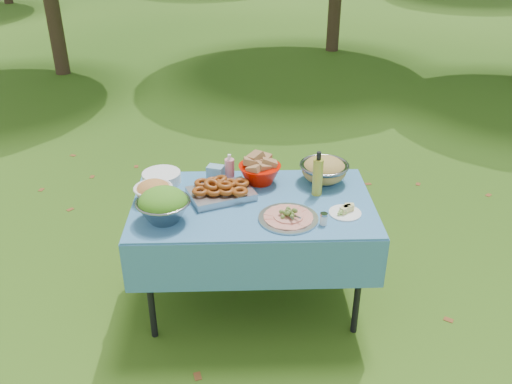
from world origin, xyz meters
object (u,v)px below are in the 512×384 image
(plate_stack, at_px, (162,177))
(oil_bottle, at_px, (318,173))
(salad_bowl, at_px, (163,205))
(pasta_bowl_steel, at_px, (324,169))
(picnic_table, at_px, (253,253))
(charcuterie_platter, at_px, (288,213))
(bread_bowl, at_px, (260,169))

(plate_stack, relative_size, oil_bottle, 0.86)
(salad_bowl, distance_m, pasta_bowl_steel, 1.08)
(picnic_table, height_order, pasta_bowl_steel, pasta_bowl_steel)
(picnic_table, distance_m, oil_bottle, 0.67)
(charcuterie_platter, xyz_separation_m, oil_bottle, (0.20, 0.30, 0.10))
(pasta_bowl_steel, bearing_deg, charcuterie_platter, -119.83)
(picnic_table, xyz_separation_m, pasta_bowl_steel, (0.47, 0.26, 0.46))
(charcuterie_platter, bearing_deg, plate_stack, 148.11)
(salad_bowl, bearing_deg, charcuterie_platter, -1.10)
(pasta_bowl_steel, xyz_separation_m, oil_bottle, (-0.07, -0.18, 0.06))
(charcuterie_platter, height_order, oil_bottle, oil_bottle)
(plate_stack, height_order, bread_bowl, bread_bowl)
(plate_stack, bearing_deg, bread_bowl, -1.40)
(charcuterie_platter, bearing_deg, bread_bowl, 107.28)
(picnic_table, distance_m, bread_bowl, 0.54)
(bread_bowl, distance_m, pasta_bowl_steel, 0.42)
(salad_bowl, relative_size, charcuterie_platter, 0.88)
(salad_bowl, height_order, pasta_bowl_steel, salad_bowl)
(pasta_bowl_steel, distance_m, oil_bottle, 0.20)
(bread_bowl, relative_size, charcuterie_platter, 0.79)
(picnic_table, bearing_deg, charcuterie_platter, -46.59)
(pasta_bowl_steel, xyz_separation_m, charcuterie_platter, (-0.27, -0.47, -0.04))
(salad_bowl, xyz_separation_m, plate_stack, (-0.07, 0.47, -0.06))
(salad_bowl, height_order, bread_bowl, salad_bowl)
(oil_bottle, bearing_deg, charcuterie_platter, -124.45)
(pasta_bowl_steel, bearing_deg, oil_bottle, -111.00)
(picnic_table, distance_m, salad_bowl, 0.73)
(salad_bowl, xyz_separation_m, pasta_bowl_steel, (0.98, 0.46, -0.02))
(plate_stack, xyz_separation_m, oil_bottle, (0.99, -0.19, 0.11))
(oil_bottle, bearing_deg, picnic_table, -167.82)
(bread_bowl, xyz_separation_m, oil_bottle, (0.35, -0.18, 0.05))
(picnic_table, relative_size, plate_stack, 5.89)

